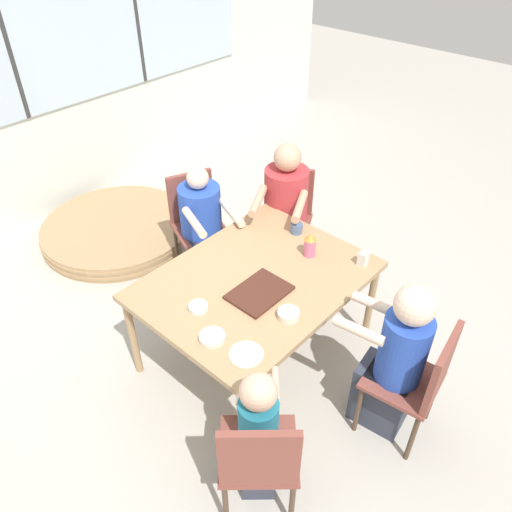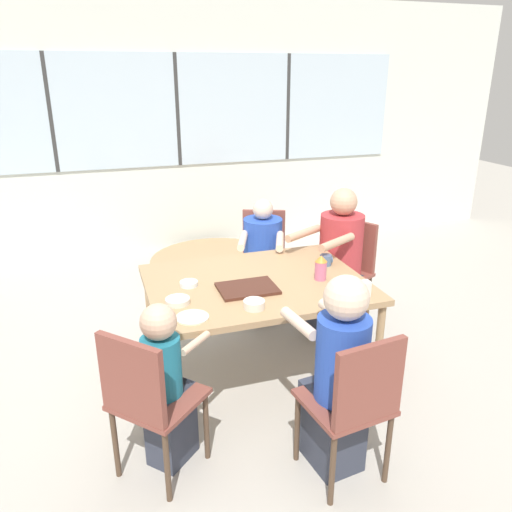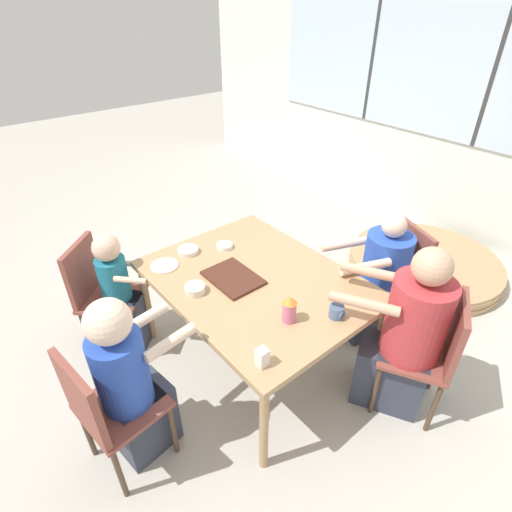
{
  "view_description": "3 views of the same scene",
  "coord_description": "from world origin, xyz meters",
  "px_view_note": "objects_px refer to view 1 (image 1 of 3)",
  "views": [
    {
      "loc": [
        -1.81,
        -1.63,
        2.79
      ],
      "look_at": [
        0.0,
        0.0,
        0.89
      ],
      "focal_mm": 35.0,
      "sensor_mm": 36.0,
      "label": 1
    },
    {
      "loc": [
        -0.96,
        -2.91,
        2.03
      ],
      "look_at": [
        0.0,
        0.0,
        0.89
      ],
      "focal_mm": 35.0,
      "sensor_mm": 36.0,
      "label": 2
    },
    {
      "loc": [
        1.61,
        -1.33,
        2.27
      ],
      "look_at": [
        0.0,
        0.0,
        0.89
      ],
      "focal_mm": 28.0,
      "sensor_mm": 36.0,
      "label": 3
    }
  ],
  "objects_px": {
    "chair_for_man_teal_shirt": "(420,377)",
    "bowl_cereal": "(212,337)",
    "person_woman_green_shirt": "(204,233)",
    "chair_for_man_blue_shirt": "(288,210)",
    "sippy_cup": "(310,245)",
    "bowl_fruit": "(198,307)",
    "folded_table_stack": "(118,229)",
    "bowl_white_shallow": "(288,315)",
    "person_toddler": "(258,436)",
    "coffee_mug": "(297,228)",
    "person_man_teal_shirt": "(394,364)",
    "chair_for_toddler": "(259,458)",
    "milk_carton_small": "(363,259)",
    "chair_for_woman_green_shirt": "(196,216)",
    "person_man_blue_shirt": "(284,221)"
  },
  "relations": [
    {
      "from": "chair_for_man_teal_shirt",
      "to": "bowl_cereal",
      "type": "xyz_separation_m",
      "value": [
        -0.7,
        0.95,
        0.21
      ]
    },
    {
      "from": "person_woman_green_shirt",
      "to": "chair_for_man_teal_shirt",
      "type": "bearing_deg",
      "value": 105.76
    },
    {
      "from": "chair_for_man_blue_shirt",
      "to": "sippy_cup",
      "type": "xyz_separation_m",
      "value": [
        -0.57,
        -0.64,
        0.28
      ]
    },
    {
      "from": "bowl_fruit",
      "to": "folded_table_stack",
      "type": "xyz_separation_m",
      "value": [
        0.64,
        1.88,
        -0.65
      ]
    },
    {
      "from": "bowl_white_shallow",
      "to": "folded_table_stack",
      "type": "distance_m",
      "value": 2.44
    },
    {
      "from": "person_woman_green_shirt",
      "to": "folded_table_stack",
      "type": "relative_size",
      "value": 0.73
    },
    {
      "from": "chair_for_man_blue_shirt",
      "to": "bowl_fruit",
      "type": "distance_m",
      "value": 1.52
    },
    {
      "from": "person_toddler",
      "to": "sippy_cup",
      "type": "distance_m",
      "value": 1.31
    },
    {
      "from": "sippy_cup",
      "to": "bowl_fruit",
      "type": "relative_size",
      "value": 1.47
    },
    {
      "from": "coffee_mug",
      "to": "person_man_teal_shirt",
      "type": "bearing_deg",
      "value": -112.52
    },
    {
      "from": "folded_table_stack",
      "to": "bowl_white_shallow",
      "type": "bearing_deg",
      "value": -98.19
    },
    {
      "from": "chair_for_toddler",
      "to": "milk_carton_small",
      "type": "relative_size",
      "value": 8.66
    },
    {
      "from": "chair_for_woman_green_shirt",
      "to": "person_man_blue_shirt",
      "type": "height_order",
      "value": "person_man_blue_shirt"
    },
    {
      "from": "chair_for_toddler",
      "to": "person_man_teal_shirt",
      "type": "height_order",
      "value": "person_man_teal_shirt"
    },
    {
      "from": "bowl_cereal",
      "to": "coffee_mug",
      "type": "bearing_deg",
      "value": 14.72
    },
    {
      "from": "chair_for_toddler",
      "to": "bowl_fruit",
      "type": "distance_m",
      "value": 0.94
    },
    {
      "from": "chair_for_man_teal_shirt",
      "to": "person_man_blue_shirt",
      "type": "relative_size",
      "value": 0.74
    },
    {
      "from": "chair_for_toddler",
      "to": "bowl_white_shallow",
      "type": "xyz_separation_m",
      "value": [
        0.69,
        0.39,
        0.21
      ]
    },
    {
      "from": "milk_carton_small",
      "to": "bowl_white_shallow",
      "type": "height_order",
      "value": "milk_carton_small"
    },
    {
      "from": "chair_for_toddler",
      "to": "coffee_mug",
      "type": "relative_size",
      "value": 9.61
    },
    {
      "from": "bowl_white_shallow",
      "to": "folded_table_stack",
      "type": "xyz_separation_m",
      "value": [
        0.33,
        2.33,
        -0.66
      ]
    },
    {
      "from": "chair_for_man_blue_shirt",
      "to": "milk_carton_small",
      "type": "relative_size",
      "value": 8.66
    },
    {
      "from": "chair_for_woman_green_shirt",
      "to": "milk_carton_small",
      "type": "bearing_deg",
      "value": 117.62
    },
    {
      "from": "chair_for_woman_green_shirt",
      "to": "chair_for_toddler",
      "type": "xyz_separation_m",
      "value": [
        -1.25,
        -1.82,
        0.0
      ]
    },
    {
      "from": "chair_for_man_blue_shirt",
      "to": "folded_table_stack",
      "type": "bearing_deg",
      "value": 1.16
    },
    {
      "from": "bowl_cereal",
      "to": "sippy_cup",
      "type": "bearing_deg",
      "value": 3.85
    },
    {
      "from": "person_man_blue_shirt",
      "to": "folded_table_stack",
      "type": "height_order",
      "value": "person_man_blue_shirt"
    },
    {
      "from": "chair_for_woman_green_shirt",
      "to": "chair_for_toddler",
      "type": "relative_size",
      "value": 1.0
    },
    {
      "from": "chair_for_man_blue_shirt",
      "to": "person_man_teal_shirt",
      "type": "height_order",
      "value": "person_man_teal_shirt"
    },
    {
      "from": "person_woman_green_shirt",
      "to": "person_man_blue_shirt",
      "type": "xyz_separation_m",
      "value": [
        0.49,
        -0.43,
        0.07
      ]
    },
    {
      "from": "chair_for_man_teal_shirt",
      "to": "bowl_white_shallow",
      "type": "relative_size",
      "value": 6.75
    },
    {
      "from": "coffee_mug",
      "to": "bowl_white_shallow",
      "type": "relative_size",
      "value": 0.7
    },
    {
      "from": "person_man_teal_shirt",
      "to": "folded_table_stack",
      "type": "height_order",
      "value": "person_man_teal_shirt"
    },
    {
      "from": "chair_for_man_teal_shirt",
      "to": "person_man_teal_shirt",
      "type": "distance_m",
      "value": 0.16
    },
    {
      "from": "person_woman_green_shirt",
      "to": "person_man_blue_shirt",
      "type": "relative_size",
      "value": 0.87
    },
    {
      "from": "bowl_white_shallow",
      "to": "folded_table_stack",
      "type": "height_order",
      "value": "bowl_white_shallow"
    },
    {
      "from": "person_man_blue_shirt",
      "to": "person_man_teal_shirt",
      "type": "height_order",
      "value": "person_man_blue_shirt"
    },
    {
      "from": "person_man_blue_shirt",
      "to": "bowl_cereal",
      "type": "xyz_separation_m",
      "value": [
        -1.4,
        -0.63,
        0.2
      ]
    },
    {
      "from": "chair_for_man_teal_shirt",
      "to": "coffee_mug",
      "type": "distance_m",
      "value": 1.34
    },
    {
      "from": "bowl_fruit",
      "to": "bowl_white_shallow",
      "type": "bearing_deg",
      "value": -55.69
    },
    {
      "from": "chair_for_man_blue_shirt",
      "to": "person_woman_green_shirt",
      "type": "bearing_deg",
      "value": 32.8
    },
    {
      "from": "person_man_teal_shirt",
      "to": "sippy_cup",
      "type": "height_order",
      "value": "person_man_teal_shirt"
    },
    {
      "from": "sippy_cup",
      "to": "person_man_teal_shirt",
      "type": "bearing_deg",
      "value": -109.2
    },
    {
      "from": "milk_carton_small",
      "to": "folded_table_stack",
      "type": "distance_m",
      "value": 2.5
    },
    {
      "from": "person_man_blue_shirt",
      "to": "bowl_fruit",
      "type": "xyz_separation_m",
      "value": [
        -1.29,
        -0.39,
        0.2
      ]
    },
    {
      "from": "sippy_cup",
      "to": "folded_table_stack",
      "type": "bearing_deg",
      "value": 96.23
    },
    {
      "from": "milk_carton_small",
      "to": "bowl_fruit",
      "type": "relative_size",
      "value": 0.86
    },
    {
      "from": "person_man_teal_shirt",
      "to": "bowl_fruit",
      "type": "height_order",
      "value": "person_man_teal_shirt"
    },
    {
      "from": "coffee_mug",
      "to": "bowl_fruit",
      "type": "xyz_separation_m",
      "value": [
        -1.02,
        -0.06,
        -0.02
      ]
    },
    {
      "from": "chair_for_man_blue_shirt",
      "to": "chair_for_toddler",
      "type": "distance_m",
      "value": 2.24
    }
  ]
}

